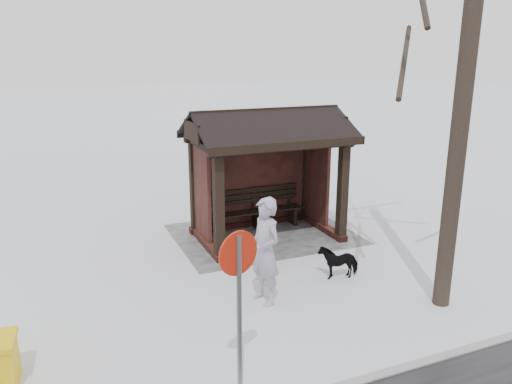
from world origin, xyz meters
TOP-DOWN VIEW (x-y plane):
  - ground at (0.00, 0.00)m, footprint 120.00×120.00m
  - kerb at (0.00, 5.50)m, footprint 120.00×0.15m
  - trampled_patch at (0.00, -0.20)m, footprint 4.20×3.20m
  - bus_shelter at (0.00, -0.16)m, footprint 3.60×2.40m
  - pedestrian at (1.34, 2.92)m, footprint 0.58×0.78m
  - dog at (-0.42, 2.53)m, footprint 0.81×0.46m
  - road_sign at (2.65, 5.05)m, footprint 0.56×0.20m

SIDE VIEW (x-z plane):
  - ground at x=0.00m, z-range 0.00..0.00m
  - trampled_patch at x=0.00m, z-range 0.00..0.02m
  - kerb at x=0.00m, z-range -0.02..0.04m
  - dog at x=-0.42m, z-range 0.00..0.64m
  - pedestrian at x=1.34m, z-range 0.00..1.92m
  - road_sign at x=2.65m, z-range 0.50..2.74m
  - bus_shelter at x=0.00m, z-range 0.62..3.71m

